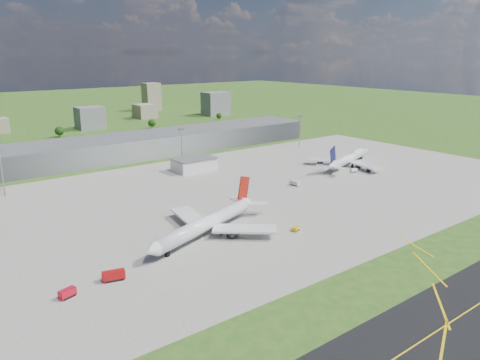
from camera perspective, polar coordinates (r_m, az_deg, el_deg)
ground at (r=343.34m, az=-11.47°, el=2.48°), size 1400.00×1400.00×0.00m
apron at (r=258.20m, az=1.52°, el=-1.44°), size 360.00×190.00×0.08m
terminal at (r=355.10m, az=-12.62°, el=4.07°), size 300.00×42.00×15.00m
ops_building at (r=304.43m, az=-5.62°, el=1.86°), size 26.00×16.00×8.00m
mast_west at (r=276.41m, az=-27.14°, el=1.77°), size 3.50×2.00×25.90m
mast_center at (r=314.18m, az=-7.14°, el=4.79°), size 3.50×2.00×25.90m
mast_east at (r=381.07m, az=7.31°, el=6.62°), size 3.50×2.00×25.90m
airliner_red_twin at (r=197.12m, az=-3.91°, el=-5.25°), size 69.70×52.90×19.80m
airliner_blue_quad at (r=327.00m, az=13.27°, el=2.63°), size 66.74×51.15×17.90m
fire_truck at (r=166.09m, az=-15.16°, el=-11.22°), size 7.99×4.60×3.36m
crash_tender at (r=159.96m, az=-20.30°, el=-12.85°), size 5.80×3.82×2.85m
tug_yellow at (r=203.69m, az=6.82°, el=-5.93°), size 4.36×3.49×1.88m
van_white_near at (r=271.26m, az=6.73°, el=-0.40°), size 3.20×5.97×2.86m
van_white_far at (r=308.29m, az=13.68°, el=1.13°), size 4.89×2.88×2.39m
bldg_c at (r=494.69m, az=-17.81°, el=7.21°), size 26.00×20.00×22.00m
bldg_ce at (r=562.72m, az=-11.52°, el=8.22°), size 22.00×24.00×16.00m
bldg_e at (r=576.65m, az=-2.97°, el=9.27°), size 30.00×22.00×28.00m
bldg_tall_e at (r=632.87m, az=-10.74°, el=9.92°), size 20.00×18.00×36.00m
tree_c at (r=454.86m, az=-21.17°, el=5.60°), size 8.10×8.10×9.90m
tree_e at (r=483.22m, az=-10.71°, el=6.84°), size 7.65×7.65×9.35m
tree_far_e at (r=537.88m, az=-2.58°, el=7.82°), size 6.30×6.30×7.70m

